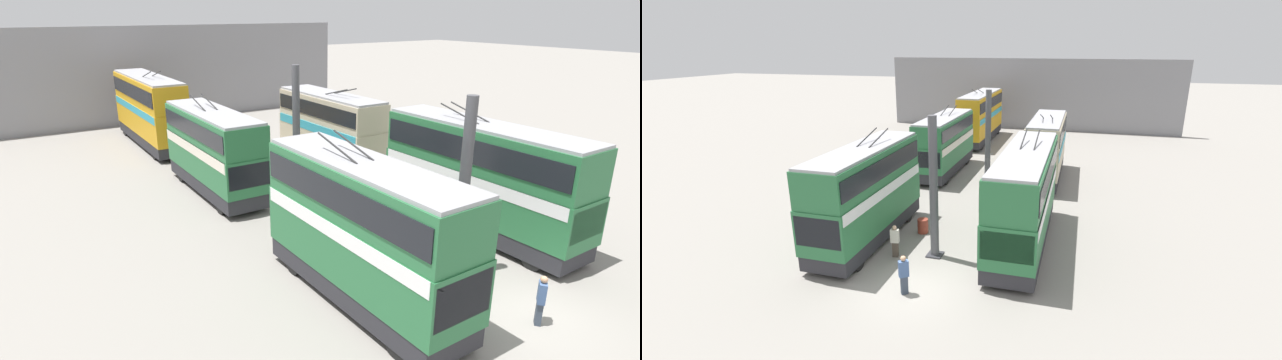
# 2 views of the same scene
# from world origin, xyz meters

# --- Properties ---
(ground_plane) EXTENTS (240.00, 240.00, 0.00)m
(ground_plane) POSITION_xyz_m (0.00, 0.00, 0.00)
(ground_plane) COLOR gray
(depot_back_wall) EXTENTS (0.50, 36.00, 8.72)m
(depot_back_wall) POSITION_xyz_m (39.14, 0.00, 4.36)
(depot_back_wall) COLOR gray
(depot_back_wall) RESTS_ON ground_plane
(support_column_near) EXTENTS (0.78, 0.78, 7.20)m
(support_column_near) POSITION_xyz_m (3.38, 0.00, 3.48)
(support_column_near) COLOR #4C4C51
(support_column_near) RESTS_ON ground_plane
(support_column_far) EXTENTS (0.78, 0.78, 7.20)m
(support_column_far) POSITION_xyz_m (15.57, 0.00, 3.48)
(support_column_far) COLOR #4C4C51
(support_column_far) RESTS_ON ground_plane
(bus_left_near) EXTENTS (10.41, 2.54, 5.83)m
(bus_left_near) POSITION_xyz_m (5.87, -4.13, 2.96)
(bus_left_near) COLOR black
(bus_left_near) RESTS_ON ground_plane
(bus_left_far) EXTENTS (9.12, 2.54, 5.53)m
(bus_left_far) POSITION_xyz_m (18.23, -4.13, 2.80)
(bus_left_far) COLOR black
(bus_left_far) RESTS_ON ground_plane
(bus_right_near) EXTENTS (9.16, 2.54, 5.86)m
(bus_right_near) POSITION_xyz_m (4.15, 4.13, 2.98)
(bus_right_near) COLOR black
(bus_right_near) RESTS_ON ground_plane
(bus_right_mid) EXTENTS (9.18, 2.54, 5.38)m
(bus_right_mid) POSITION_xyz_m (17.73, 4.13, 2.72)
(bus_right_mid) COLOR black
(bus_right_mid) RESTS_ON ground_plane
(bus_right_far) EXTENTS (11.50, 2.54, 5.94)m
(bus_right_far) POSITION_xyz_m (30.54, 4.13, 3.03)
(bus_right_far) COLOR black
(bus_right_far) RESTS_ON ground_plane
(person_by_right_row) EXTENTS (0.30, 0.45, 1.72)m
(person_by_right_row) POSITION_xyz_m (2.71, 1.89, 0.91)
(person_by_right_row) COLOR #473D33
(person_by_right_row) RESTS_ON ground_plane
(person_aisle_foreground) EXTENTS (0.45, 0.48, 1.82)m
(person_aisle_foreground) POSITION_xyz_m (-0.32, 0.10, 0.97)
(person_aisle_foreground) COLOR #384251
(person_aisle_foreground) RESTS_ON ground_plane
(oil_drum) EXTENTS (0.64, 0.64, 0.82)m
(oil_drum) POSITION_xyz_m (5.84, 1.59, 0.41)
(oil_drum) COLOR #933828
(oil_drum) RESTS_ON ground_plane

